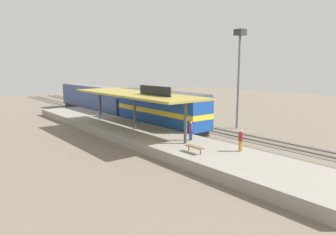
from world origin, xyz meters
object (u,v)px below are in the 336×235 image
(platform_bench, at_px, (195,147))
(passenger_carriage_single, at_px, (94,98))
(person_waiting, at_px, (135,116))
(locomotive, at_px, (160,109))
(person_walking, at_px, (191,130))
(person_boarding, at_px, (241,139))
(light_mast, at_px, (239,58))

(platform_bench, height_order, passenger_carriage_single, passenger_carriage_single)
(platform_bench, xyz_separation_m, passenger_carriage_single, (6.00, 30.27, 0.97))
(platform_bench, height_order, person_waiting, person_waiting)
(platform_bench, relative_size, passenger_carriage_single, 0.08)
(locomotive, height_order, person_walking, locomotive)
(platform_bench, xyz_separation_m, person_boarding, (3.07, -1.90, 0.51))
(passenger_carriage_single, relative_size, light_mast, 1.71)
(platform_bench, distance_m, person_boarding, 3.65)
(light_mast, distance_m, person_walking, 13.60)
(person_waiting, bearing_deg, person_walking, -92.33)
(platform_bench, xyz_separation_m, person_walking, (2.54, 3.21, 0.51))
(passenger_carriage_single, distance_m, person_waiting, 17.48)
(locomotive, bearing_deg, person_boarding, -101.67)
(locomotive, relative_size, person_boarding, 8.44)
(person_boarding, bearing_deg, passenger_carriage_single, 84.80)
(light_mast, bearing_deg, platform_bench, -152.64)
(passenger_carriage_single, bearing_deg, person_walking, -97.28)
(locomotive, xyz_separation_m, light_mast, (7.80, -5.13, 5.99))
(passenger_carriage_single, height_order, person_waiting, passenger_carriage_single)
(light_mast, xyz_separation_m, person_walking, (-11.26, -3.94, -6.54))
(platform_bench, distance_m, person_waiting, 13.40)
(locomotive, relative_size, person_waiting, 8.44)
(platform_bench, bearing_deg, person_walking, 51.60)
(person_waiting, bearing_deg, light_mast, -28.62)
(platform_bench, relative_size, locomotive, 0.12)
(light_mast, height_order, person_waiting, light_mast)
(light_mast, relative_size, person_boarding, 6.84)
(platform_bench, xyz_separation_m, locomotive, (6.00, 12.27, 1.07))
(platform_bench, xyz_separation_m, light_mast, (13.80, 7.14, 7.05))
(locomotive, distance_m, person_boarding, 14.48)
(light_mast, relative_size, person_walking, 6.84)
(person_walking, bearing_deg, locomotive, 69.11)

